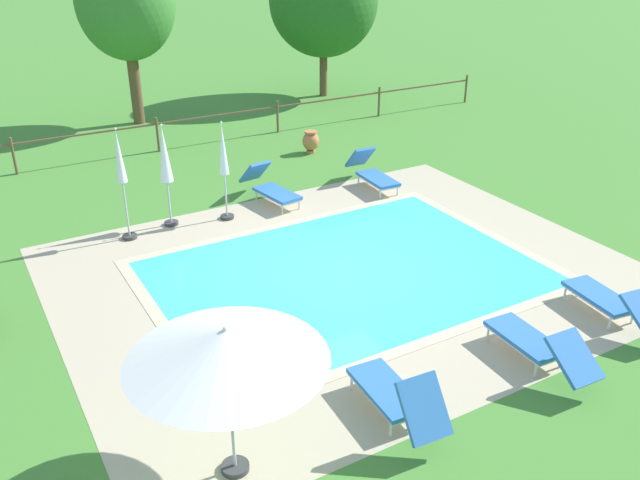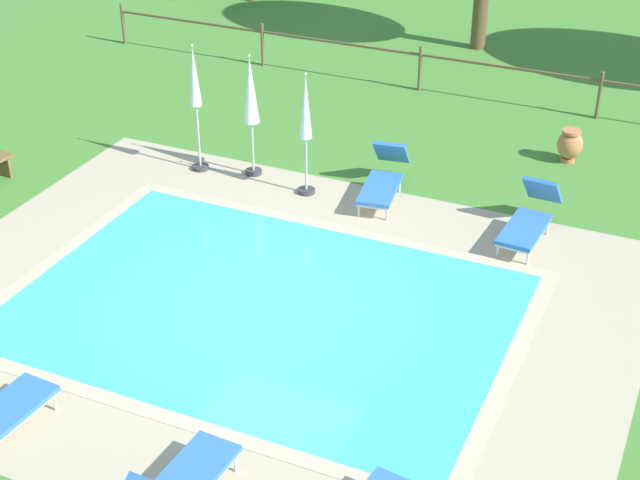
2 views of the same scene
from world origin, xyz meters
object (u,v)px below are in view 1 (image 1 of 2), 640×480
at_px(sun_lounger_north_end, 538,344).
at_px(sun_lounger_north_near_steps, 271,187).
at_px(patio_umbrella_closed_row_mid_west, 223,159).
at_px(sun_lounger_south_near_corner, 613,301).
at_px(sun_lounger_north_far, 373,173).
at_px(tree_centre, 324,1).
at_px(patio_umbrella_open_foreground, 226,346).
at_px(patio_umbrella_closed_row_west, 165,160).
at_px(patio_umbrella_closed_row_centre, 121,168).
at_px(terracotta_urn_near_fence, 311,141).
at_px(sun_lounger_north_mid, 397,395).
at_px(tree_far_west, 125,2).

bearing_deg(sun_lounger_north_end, sun_lounger_north_near_steps, 94.37).
bearing_deg(patio_umbrella_closed_row_mid_west, sun_lounger_south_near_corner, -61.30).
height_order(sun_lounger_north_far, tree_centre, tree_centre).
xyz_separation_m(patio_umbrella_open_foreground, patio_umbrella_closed_row_west, (1.79, 7.76, -0.32)).
xyz_separation_m(sun_lounger_north_far, patio_umbrella_closed_row_west, (-5.38, 0.29, 1.19)).
distance_m(patio_umbrella_closed_row_centre, terracotta_urn_near_fence, 7.31).
relative_size(sun_lounger_north_far, patio_umbrella_closed_row_mid_west, 0.83).
xyz_separation_m(sun_lounger_north_far, sun_lounger_north_end, (-2.15, -7.75, -0.02)).
xyz_separation_m(sun_lounger_north_near_steps, tree_centre, (6.81, 9.04, 3.20)).
xyz_separation_m(sun_lounger_south_near_corner, patio_umbrella_closed_row_centre, (-6.37, 7.52, 1.26)).
height_order(sun_lounger_north_near_steps, patio_umbrella_closed_row_mid_west, patio_umbrella_closed_row_mid_west).
relative_size(patio_umbrella_closed_row_west, patio_umbrella_closed_row_mid_west, 1.02).
bearing_deg(sun_lounger_north_near_steps, sun_lounger_north_mid, -104.25).
bearing_deg(sun_lounger_south_near_corner, patio_umbrella_closed_row_centre, 130.26).
distance_m(terracotta_urn_near_fence, tree_far_west, 7.72).
height_order(patio_umbrella_open_foreground, patio_umbrella_closed_row_mid_west, patio_umbrella_closed_row_mid_west).
height_order(patio_umbrella_closed_row_mid_west, patio_umbrella_closed_row_centre, patio_umbrella_closed_row_centre).
distance_m(patio_umbrella_open_foreground, patio_umbrella_closed_row_west, 7.97).
distance_m(sun_lounger_north_mid, patio_umbrella_closed_row_west, 8.09).
xyz_separation_m(patio_umbrella_closed_row_centre, terracotta_urn_near_fence, (6.42, 3.26, -1.27)).
relative_size(patio_umbrella_closed_row_west, tree_centre, 0.42).
relative_size(sun_lounger_north_mid, patio_umbrella_closed_row_centre, 0.75).
bearing_deg(patio_umbrella_closed_row_centre, tree_centre, 41.92).
height_order(patio_umbrella_closed_row_west, tree_far_west, tree_far_west).
height_order(sun_lounger_south_near_corner, patio_umbrella_closed_row_centre, patio_umbrella_closed_row_centre).
height_order(patio_umbrella_closed_row_mid_west, tree_far_west, tree_far_west).
bearing_deg(patio_umbrella_open_foreground, patio_umbrella_closed_row_west, 77.00).
height_order(sun_lounger_south_near_corner, terracotta_urn_near_fence, sun_lounger_south_near_corner).
distance_m(sun_lounger_south_near_corner, tree_centre, 17.68).
height_order(sun_lounger_south_near_corner, tree_far_west, tree_far_west).
height_order(sun_lounger_south_near_corner, patio_umbrella_open_foreground, patio_umbrella_open_foreground).
relative_size(sun_lounger_north_far, tree_far_west, 0.33).
distance_m(sun_lounger_north_far, terracotta_urn_near_fence, 3.31).
height_order(sun_lounger_north_mid, patio_umbrella_open_foreground, patio_umbrella_open_foreground).
xyz_separation_m(sun_lounger_north_near_steps, terracotta_urn_near_fence, (2.78, 2.91, -0.02)).
xyz_separation_m(sun_lounger_north_end, patio_umbrella_closed_row_mid_west, (-1.97, 7.74, 1.11)).
bearing_deg(patio_umbrella_closed_row_centre, sun_lounger_north_mid, -78.44).
xyz_separation_m(sun_lounger_north_mid, terracotta_urn_near_fence, (4.83, 11.00, -0.03)).
bearing_deg(tree_far_west, terracotta_urn_near_fence, -58.96).
height_order(sun_lounger_north_far, sun_lounger_north_end, sun_lounger_north_far).
distance_m(patio_umbrella_open_foreground, patio_umbrella_closed_row_mid_west, 8.06).
relative_size(patio_umbrella_open_foreground, tree_far_west, 0.41).
xyz_separation_m(sun_lounger_north_end, terracotta_urn_near_fence, (2.16, 11.06, -0.01)).
distance_m(sun_lounger_north_near_steps, sun_lounger_north_mid, 8.34).
bearing_deg(sun_lounger_north_far, tree_centre, 66.81).
bearing_deg(sun_lounger_north_end, sun_lounger_north_far, 74.50).
distance_m(sun_lounger_north_near_steps, terracotta_urn_near_fence, 4.03).
relative_size(sun_lounger_south_near_corner, tree_centre, 0.37).
bearing_deg(tree_far_west, patio_umbrella_open_foreground, -102.42).
xyz_separation_m(sun_lounger_north_near_steps, sun_lounger_south_near_corner, (2.73, -7.86, -0.02)).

